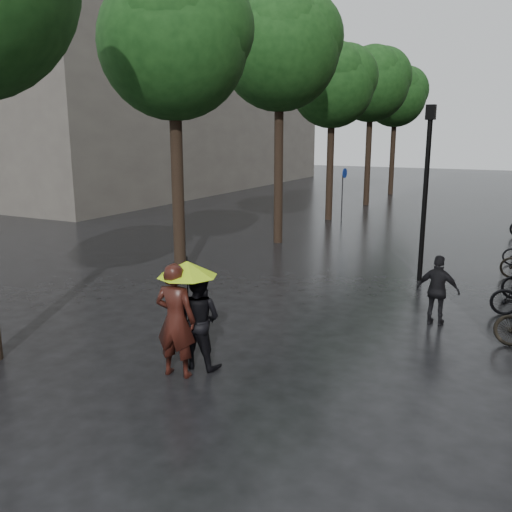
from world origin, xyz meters
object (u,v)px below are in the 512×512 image
Objects in this scene: person_burgundy at (176,320)px; pedestrian_walking at (438,291)px; lamp_post at (426,177)px; person_black at (199,320)px.

person_burgundy is 1.29× the size of pedestrian_walking.
person_burgundy is 8.54m from lamp_post.
lamp_post is at bearing -114.70° from person_burgundy.
person_black is 8.10m from lamp_post.
person_burgundy is 5.69m from pedestrian_walking.
lamp_post is (-0.98, 3.45, 2.09)m from pedestrian_walking.
lamp_post reaches higher than person_burgundy.
person_black is (0.14, 0.47, -0.11)m from person_burgundy.
person_burgundy reaches higher than pedestrian_walking.
person_burgundy is at bearing -107.36° from lamp_post.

